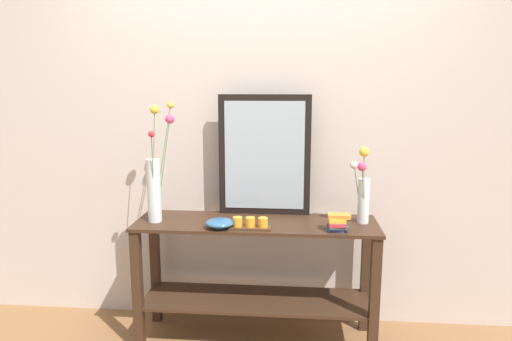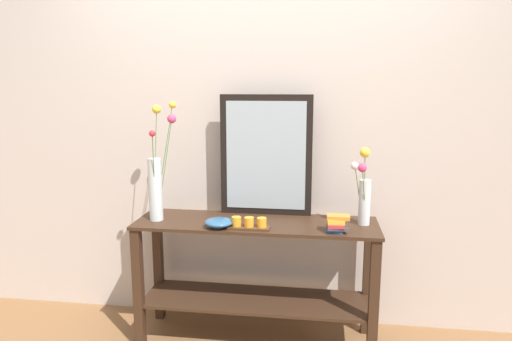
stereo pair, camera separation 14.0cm
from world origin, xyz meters
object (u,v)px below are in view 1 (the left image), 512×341
object	(u,v)px
mirror_leaning	(264,155)
decorative_bowl	(220,223)
candle_tray	(250,224)
book_stack	(337,222)
console_table	(256,265)
tall_vase_left	(155,179)
vase_right	(363,190)

from	to	relation	value
mirror_leaning	decorative_bowl	world-z (taller)	mirror_leaning
candle_tray	book_stack	size ratio (longest dim) A/B	1.86
console_table	candle_tray	bearing A→B (deg)	-98.98
tall_vase_left	book_stack	xyz separation A→B (m)	(1.08, -0.10, -0.21)
candle_tray	console_table	bearing A→B (deg)	81.02
vase_right	mirror_leaning	bearing A→B (deg)	165.66
tall_vase_left	vase_right	size ratio (longest dim) A/B	1.55
book_stack	mirror_leaning	bearing A→B (deg)	144.42
decorative_bowl	book_stack	xyz separation A→B (m)	(0.68, 0.01, 0.02)
console_table	decorative_bowl	size ratio (longest dim) A/B	8.88
console_table	mirror_leaning	world-z (taller)	mirror_leaning
tall_vase_left	vase_right	bearing A→B (deg)	2.79
console_table	tall_vase_left	xyz separation A→B (m)	(-0.61, -0.03, 0.54)
book_stack	decorative_bowl	bearing A→B (deg)	-179.21
mirror_leaning	vase_right	distance (m)	0.64
decorative_bowl	book_stack	distance (m)	0.68
mirror_leaning	book_stack	distance (m)	0.63
console_table	mirror_leaning	xyz separation A→B (m)	(0.04, 0.18, 0.66)
console_table	mirror_leaning	bearing A→B (deg)	78.22
book_stack	tall_vase_left	bearing A→B (deg)	174.69
tall_vase_left	book_stack	distance (m)	1.11
decorative_bowl	mirror_leaning	bearing A→B (deg)	53.81
book_stack	vase_right	bearing A→B (deg)	45.49
tall_vase_left	candle_tray	size ratio (longest dim) A/B	2.96
candle_tray	book_stack	xyz separation A→B (m)	(0.50, 0.01, 0.02)
mirror_leaning	book_stack	world-z (taller)	mirror_leaning
mirror_leaning	book_stack	size ratio (longest dim) A/B	5.83
console_table	tall_vase_left	size ratio (longest dim) A/B	2.04
mirror_leaning	candle_tray	size ratio (longest dim) A/B	3.13
book_stack	candle_tray	bearing A→B (deg)	-179.37
vase_right	book_stack	xyz separation A→B (m)	(-0.16, -0.16, -0.15)
candle_tray	decorative_bowl	xyz separation A→B (m)	(-0.18, -0.00, 0.00)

